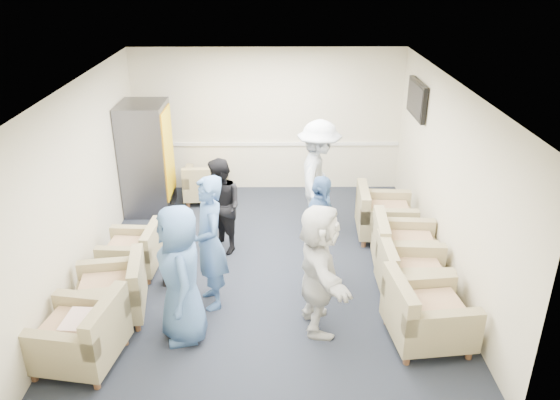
{
  "coord_description": "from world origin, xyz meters",
  "views": [
    {
      "loc": [
        0.13,
        -6.91,
        4.21
      ],
      "look_at": [
        0.2,
        0.2,
        0.99
      ],
      "focal_mm": 35.0,
      "sensor_mm": 36.0,
      "label": 1
    }
  ],
  "objects_px": {
    "person_back_left": "(221,207)",
    "person_back_right": "(318,178)",
    "person_mid_left": "(210,243)",
    "person_front_right": "(319,269)",
    "person_mid_right": "(319,231)",
    "armchair_right_midfar": "(402,250)",
    "armchair_corner": "(206,185)",
    "armchair_left_far": "(135,253)",
    "person_front_left": "(181,275)",
    "armchair_right_midnear": "(408,275)",
    "armchair_right_near": "(424,316)",
    "armchair_right_far": "(381,217)",
    "vending_machine": "(147,158)",
    "armchair_left_near": "(83,337)",
    "armchair_left_mid": "(114,293)"
  },
  "relations": [
    {
      "from": "person_back_left",
      "to": "person_back_right",
      "type": "distance_m",
      "value": 1.66
    },
    {
      "from": "person_mid_left",
      "to": "person_front_right",
      "type": "xyz_separation_m",
      "value": [
        1.34,
        -0.52,
        -0.07
      ]
    },
    {
      "from": "person_mid_right",
      "to": "armchair_right_midfar",
      "type": "bearing_deg",
      "value": -55.22
    },
    {
      "from": "person_mid_left",
      "to": "armchair_corner",
      "type": "bearing_deg",
      "value": 169.28
    },
    {
      "from": "armchair_left_far",
      "to": "person_front_left",
      "type": "distance_m",
      "value": 1.82
    },
    {
      "from": "armchair_left_far",
      "to": "person_mid_left",
      "type": "bearing_deg",
      "value": 59.98
    },
    {
      "from": "armchair_right_midnear",
      "to": "person_front_right",
      "type": "bearing_deg",
      "value": 117.03
    },
    {
      "from": "person_back_right",
      "to": "person_mid_right",
      "type": "relative_size",
      "value": 1.19
    },
    {
      "from": "armchair_right_near",
      "to": "armchair_right_far",
      "type": "xyz_separation_m",
      "value": [
        -0.02,
        2.64,
        -0.01
      ]
    },
    {
      "from": "armchair_right_midnear",
      "to": "armchair_corner",
      "type": "xyz_separation_m",
      "value": [
        -3.02,
        3.14,
        -0.02
      ]
    },
    {
      "from": "armchair_left_far",
      "to": "person_front_right",
      "type": "height_order",
      "value": "person_front_right"
    },
    {
      "from": "armchair_right_near",
      "to": "armchair_left_far",
      "type": "bearing_deg",
      "value": 60.58
    },
    {
      "from": "armchair_right_midfar",
      "to": "vending_machine",
      "type": "relative_size",
      "value": 0.5
    },
    {
      "from": "armchair_right_midnear",
      "to": "armchair_right_far",
      "type": "height_order",
      "value": "armchair_right_far"
    },
    {
      "from": "armchair_left_near",
      "to": "armchair_left_far",
      "type": "bearing_deg",
      "value": -173.74
    },
    {
      "from": "person_front_left",
      "to": "person_back_left",
      "type": "relative_size",
      "value": 1.15
    },
    {
      "from": "armchair_left_near",
      "to": "armchair_right_midfar",
      "type": "height_order",
      "value": "armchair_right_midfar"
    },
    {
      "from": "armchair_corner",
      "to": "vending_machine",
      "type": "distance_m",
      "value": 1.2
    },
    {
      "from": "armchair_right_far",
      "to": "armchair_left_mid",
      "type": "bearing_deg",
      "value": 122.83
    },
    {
      "from": "armchair_right_midnear",
      "to": "person_back_left",
      "type": "distance_m",
      "value": 2.89
    },
    {
      "from": "person_mid_left",
      "to": "person_back_left",
      "type": "height_order",
      "value": "person_mid_left"
    },
    {
      "from": "armchair_left_mid",
      "to": "person_mid_left",
      "type": "height_order",
      "value": "person_mid_left"
    },
    {
      "from": "armchair_left_near",
      "to": "person_back_left",
      "type": "relative_size",
      "value": 0.69
    },
    {
      "from": "armchair_right_midfar",
      "to": "person_front_right",
      "type": "height_order",
      "value": "person_front_right"
    },
    {
      "from": "person_mid_right",
      "to": "person_front_right",
      "type": "distance_m",
      "value": 1.04
    },
    {
      "from": "person_back_right",
      "to": "armchair_left_far",
      "type": "bearing_deg",
      "value": 124.29
    },
    {
      "from": "armchair_left_near",
      "to": "armchair_right_far",
      "type": "bearing_deg",
      "value": 137.57
    },
    {
      "from": "armchair_corner",
      "to": "vending_machine",
      "type": "relative_size",
      "value": 0.43
    },
    {
      "from": "person_back_right",
      "to": "armchair_left_near",
      "type": "bearing_deg",
      "value": 147.82
    },
    {
      "from": "armchair_corner",
      "to": "armchair_right_midnear",
      "type": "bearing_deg",
      "value": 131.52
    },
    {
      "from": "armchair_right_midfar",
      "to": "person_back_right",
      "type": "xyz_separation_m",
      "value": [
        -1.11,
        1.31,
        0.58
      ]
    },
    {
      "from": "person_front_left",
      "to": "person_mid_left",
      "type": "bearing_deg",
      "value": 142.38
    },
    {
      "from": "person_front_left",
      "to": "armchair_right_near",
      "type": "bearing_deg",
      "value": 70.65
    },
    {
      "from": "person_mid_right",
      "to": "armchair_corner",
      "type": "bearing_deg",
      "value": 58.52
    },
    {
      "from": "armchair_right_midfar",
      "to": "vending_machine",
      "type": "xyz_separation_m",
      "value": [
        -4.03,
        2.19,
        0.61
      ]
    },
    {
      "from": "armchair_left_far",
      "to": "armchair_right_far",
      "type": "height_order",
      "value": "armchair_right_far"
    },
    {
      "from": "armchair_right_midfar",
      "to": "armchair_right_far",
      "type": "xyz_separation_m",
      "value": [
        -0.09,
        1.09,
        -0.01
      ]
    },
    {
      "from": "person_mid_left",
      "to": "person_back_right",
      "type": "bearing_deg",
      "value": 124.91
    },
    {
      "from": "armchair_left_near",
      "to": "armchair_left_mid",
      "type": "bearing_deg",
      "value": -177.65
    },
    {
      "from": "armchair_left_mid",
      "to": "person_front_left",
      "type": "relative_size",
      "value": 0.56
    },
    {
      "from": "armchair_right_midfar",
      "to": "person_back_left",
      "type": "bearing_deg",
      "value": 79.96
    },
    {
      "from": "armchair_left_near",
      "to": "person_back_right",
      "type": "relative_size",
      "value": 0.54
    },
    {
      "from": "person_front_left",
      "to": "armchair_left_mid",
      "type": "bearing_deg",
      "value": -130.17
    },
    {
      "from": "armchair_left_mid",
      "to": "armchair_left_far",
      "type": "xyz_separation_m",
      "value": [
        0.01,
        1.07,
        -0.03
      ]
    },
    {
      "from": "armchair_right_midnear",
      "to": "person_back_left",
      "type": "relative_size",
      "value": 0.58
    },
    {
      "from": "armchair_left_near",
      "to": "armchair_right_near",
      "type": "distance_m",
      "value": 3.87
    },
    {
      "from": "armchair_corner",
      "to": "person_mid_left",
      "type": "bearing_deg",
      "value": 95.44
    },
    {
      "from": "vending_machine",
      "to": "person_mid_right",
      "type": "xyz_separation_m",
      "value": [
        2.82,
        -2.41,
        -0.18
      ]
    },
    {
      "from": "armchair_right_midfar",
      "to": "armchair_right_far",
      "type": "height_order",
      "value": "armchair_right_midfar"
    },
    {
      "from": "person_front_left",
      "to": "vending_machine",
      "type": "bearing_deg",
      "value": -179.26
    }
  ]
}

